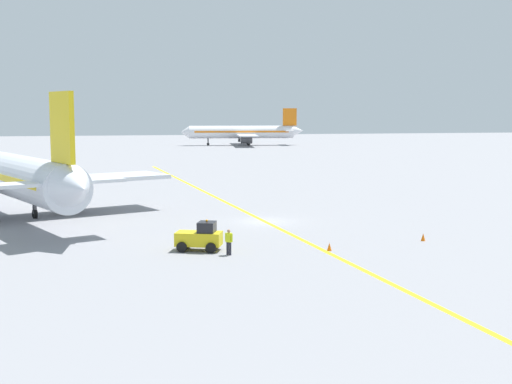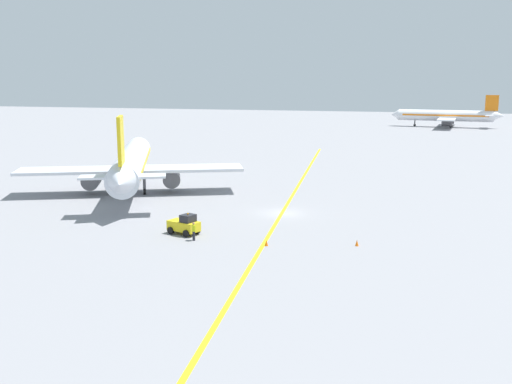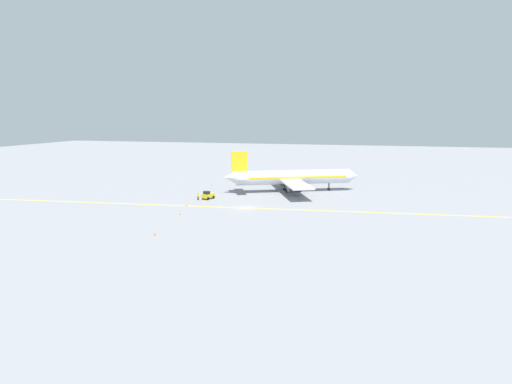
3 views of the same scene
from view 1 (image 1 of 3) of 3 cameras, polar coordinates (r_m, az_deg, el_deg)
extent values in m
plane|color=gray|center=(59.67, 0.72, -2.38)|extent=(400.00, 400.00, 0.00)
cube|color=yellow|center=(59.67, 0.72, -2.38)|extent=(11.45, 119.53, 0.01)
cylinder|color=silver|center=(65.28, -19.24, 1.39)|extent=(14.96, 29.05, 3.60)
cone|color=silver|center=(49.60, -14.16, 0.35)|extent=(3.98, 3.95, 3.06)
cube|color=yellow|center=(65.26, -19.25, 1.52)|extent=(13.83, 26.30, 0.50)
cube|color=silver|center=(64.38, -18.98, 0.68)|extent=(27.82, 15.66, 0.36)
cylinder|color=#4C4C51|center=(66.02, -14.76, -0.12)|extent=(3.27, 3.80, 2.20)
cube|color=yellow|center=(51.68, -15.27, 5.01)|extent=(1.88, 3.83, 5.00)
cube|color=silver|center=(52.40, -15.32, 0.75)|extent=(9.23, 5.70, 0.24)
cylinder|color=#4C4C51|center=(64.06, -17.31, -0.80)|extent=(0.36, 0.36, 2.00)
cylinder|color=black|center=(64.20, -17.28, -1.68)|extent=(0.57, 0.85, 0.80)
cylinder|color=white|center=(184.76, -1.17, 4.82)|extent=(27.19, 6.08, 3.24)
cone|color=white|center=(184.18, -5.72, 4.78)|extent=(2.47, 3.29, 3.08)
cone|color=white|center=(186.51, 3.40, 4.91)|extent=(2.98, 3.02, 2.75)
cube|color=orange|center=(184.75, -1.17, 4.86)|extent=(24.51, 5.84, 0.45)
cube|color=white|center=(184.85, -0.89, 4.62)|extent=(7.32, 25.55, 0.32)
cylinder|color=#4C4C51|center=(180.42, -0.77, 4.21)|extent=(3.07, 2.27, 1.98)
cylinder|color=#4C4C51|center=(189.38, -1.01, 4.33)|extent=(3.07, 2.27, 1.98)
cube|color=orange|center=(186.09, 2.72, 6.02)|extent=(3.61, 0.70, 4.50)
cube|color=white|center=(186.10, 2.57, 4.94)|extent=(3.01, 8.28, 0.22)
cylinder|color=#4C4C51|center=(184.36, -3.86, 4.13)|extent=(0.32, 0.32, 1.80)
cylinder|color=black|center=(184.40, -3.85, 3.85)|extent=(0.74, 0.33, 0.72)
cylinder|color=#4C4C51|center=(183.56, -0.57, 4.13)|extent=(0.32, 0.32, 1.80)
cylinder|color=black|center=(183.60, -0.57, 3.85)|extent=(0.74, 0.33, 0.72)
cylinder|color=#4C4C51|center=(186.42, -0.65, 4.17)|extent=(0.32, 0.32, 1.80)
cylinder|color=black|center=(186.47, -0.65, 3.89)|extent=(0.74, 0.33, 0.72)
cube|color=gold|center=(47.60, -4.60, -3.74)|extent=(3.33, 2.43, 0.90)
cube|color=black|center=(47.35, -3.96, -2.81)|extent=(1.47, 1.57, 0.70)
sphere|color=orange|center=(47.28, -3.97, -2.30)|extent=(0.16, 0.16, 0.16)
cylinder|color=black|center=(48.21, -3.27, -4.15)|extent=(0.74, 0.47, 0.70)
cylinder|color=black|center=(46.76, -3.63, -4.49)|extent=(0.74, 0.47, 0.70)
cylinder|color=black|center=(48.62, -5.53, -4.07)|extent=(0.74, 0.47, 0.70)
cylinder|color=black|center=(47.19, -5.95, -4.41)|extent=(0.74, 0.47, 0.70)
cylinder|color=#23232D|center=(46.17, -2.29, -4.53)|extent=(0.16, 0.16, 0.85)
cylinder|color=#23232D|center=(46.06, -2.08, -4.56)|extent=(0.16, 0.16, 0.85)
cube|color=#CCD819|center=(45.98, -2.19, -3.66)|extent=(0.41, 0.41, 0.60)
cylinder|color=#CCD819|center=(46.11, -2.44, -3.63)|extent=(0.10, 0.10, 0.55)
cylinder|color=#CCD819|center=(45.84, -1.94, -3.69)|extent=(0.10, 0.10, 0.55)
sphere|color=#9E7051|center=(45.91, -2.19, -3.14)|extent=(0.22, 0.22, 0.22)
cone|color=orange|center=(52.36, 13.23, -3.53)|extent=(0.32, 0.32, 0.55)
cone|color=orange|center=(47.72, 5.89, -4.38)|extent=(0.32, 0.32, 0.55)
camera|label=2|loc=(27.53, 88.91, 10.94)|focal=42.00mm
camera|label=3|loc=(122.78, 37.86, 9.86)|focal=28.00mm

